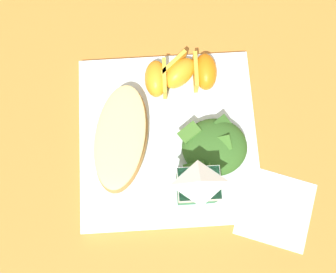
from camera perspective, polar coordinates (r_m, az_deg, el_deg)
The scene contains 9 objects.
ground at distance 0.64m, azimuth 0.00°, elevation -0.53°, with size 3.00×3.00×0.00m, color #C67A33.
white_plate at distance 0.63m, azimuth 0.00°, elevation -0.37°, with size 0.28×0.28×0.02m, color silver.
cheesy_pizza_bread at distance 0.61m, azimuth -6.80°, elevation -0.31°, with size 0.11×0.18×0.04m.
green_salad_pile at distance 0.60m, azimuth 6.73°, elevation -1.52°, with size 0.11×0.10×0.05m.
milk_carton at distance 0.55m, azimuth 4.33°, elevation -7.11°, with size 0.06×0.05×0.11m.
orange_wedge_front at distance 0.64m, azimuth 5.29°, elevation 9.31°, with size 0.04×0.06×0.04m.
orange_wedge_middle at distance 0.64m, azimuth 1.59°, elevation 9.25°, with size 0.07×0.07×0.04m.
orange_wedge_rear at distance 0.63m, azimuth -1.57°, elevation 8.36°, with size 0.04×0.06×0.04m.
paper_napkin at distance 0.64m, azimuth 15.31°, elevation -10.07°, with size 0.11×0.11×0.00m, color white.
Camera 1 is at (0.01, 0.14, 0.62)m, focal length 42.11 mm.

